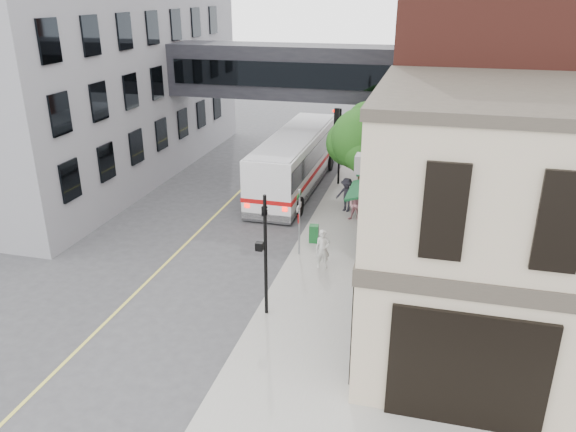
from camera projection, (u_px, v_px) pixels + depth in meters
The scene contains 17 objects.
ground at pixel (238, 346), 18.54m from camera, with size 120.00×120.00×0.00m, color #38383A.
sidewalk_main at pixel (358, 204), 30.60m from camera, with size 4.00×60.00×0.15m, color gray.
corner_building at pixel (541, 233), 16.66m from camera, with size 10.19×8.12×8.45m.
brick_building at pixel (532, 78), 27.04m from camera, with size 13.76×18.00×14.00m.
opposite_building at pixel (58, 59), 34.26m from camera, with size 14.00×24.00×14.00m, color gray.
skyway_bridge at pixel (288, 71), 32.96m from camera, with size 14.00×3.18×3.00m.
traffic_signal_near at pixel (264, 241), 19.13m from camera, with size 0.44×0.22×4.60m.
traffic_signal_far at pixel (338, 131), 32.48m from camera, with size 0.53×0.28×4.50m.
street_sign_pole at pixel (299, 216), 24.00m from camera, with size 0.08×0.75×3.00m.
street_tree at pixel (363, 139), 28.42m from camera, with size 3.80×3.20×5.60m.
lane_marking at pixel (210, 220), 28.68m from camera, with size 0.12×40.00×0.01m, color #D8CC4C.
bus at pixel (296, 158), 32.77m from camera, with size 2.97×11.92×3.20m.
pedestrian_a at pixel (323, 249), 23.17m from camera, with size 0.61×0.40×1.68m, color beige.
pedestrian_b at pixel (356, 205), 27.93m from camera, with size 0.81×0.63×1.67m, color #C37E87.
pedestrian_c at pixel (347, 195), 29.14m from camera, with size 1.17×0.67×1.80m, color black.
newspaper_box at pixel (314, 234), 25.69m from camera, with size 0.42×0.37×0.83m, color #135522.
sandwich_board at pixel (364, 284), 21.10m from camera, with size 0.36×0.57×1.01m, color black.
Camera 1 is at (5.55, -14.66, 10.93)m, focal length 35.00 mm.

